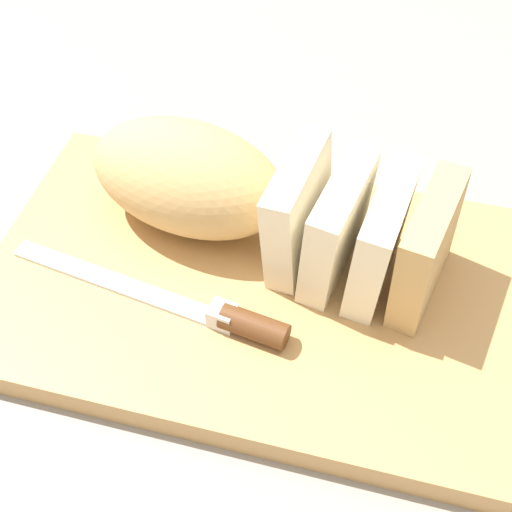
# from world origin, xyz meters

# --- Properties ---
(ground_plane) EXTENTS (3.00, 3.00, 0.00)m
(ground_plane) POSITION_xyz_m (0.00, 0.00, 0.00)
(ground_plane) COLOR gray
(cutting_board) EXTENTS (0.44, 0.28, 0.02)m
(cutting_board) POSITION_xyz_m (0.00, 0.00, 0.01)
(cutting_board) COLOR tan
(cutting_board) RESTS_ON ground_plane
(bread_loaf) EXTENTS (0.31, 0.13, 0.09)m
(bread_loaf) POSITION_xyz_m (-0.02, 0.05, 0.07)
(bread_loaf) COLOR tan
(bread_loaf) RESTS_ON cutting_board
(bread_knife) EXTENTS (0.24, 0.05, 0.02)m
(bread_knife) POSITION_xyz_m (-0.02, -0.05, 0.03)
(bread_knife) COLOR silver
(bread_knife) RESTS_ON cutting_board
(crumb_near_knife) EXTENTS (0.00, 0.00, 0.00)m
(crumb_near_knife) POSITION_xyz_m (-0.05, 0.06, 0.03)
(crumb_near_knife) COLOR tan
(crumb_near_knife) RESTS_ON cutting_board
(crumb_near_loaf) EXTENTS (0.00, 0.00, 0.00)m
(crumb_near_loaf) POSITION_xyz_m (-0.04, 0.04, 0.03)
(crumb_near_loaf) COLOR tan
(crumb_near_loaf) RESTS_ON cutting_board
(crumb_stray_left) EXTENTS (0.01, 0.01, 0.01)m
(crumb_stray_left) POSITION_xyz_m (0.01, 0.02, 0.03)
(crumb_stray_left) COLOR tan
(crumb_stray_left) RESTS_ON cutting_board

